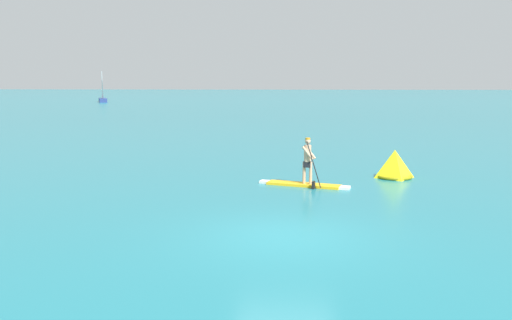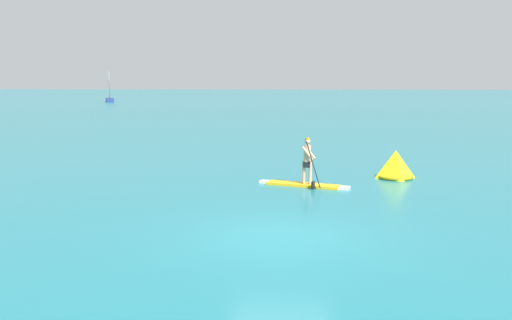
# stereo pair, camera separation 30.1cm
# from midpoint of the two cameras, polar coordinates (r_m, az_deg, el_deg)

# --- Properties ---
(ground) EXTENTS (440.00, 440.00, 0.00)m
(ground) POSITION_cam_midpoint_polar(r_m,az_deg,el_deg) (13.39, 3.34, -8.10)
(ground) COLOR #1E727F
(paddleboarder_mid_center) EXTENTS (3.34, 1.44, 1.82)m
(paddleboarder_mid_center) POSITION_cam_midpoint_polar(r_m,az_deg,el_deg) (19.55, 5.71, -1.63)
(paddleboarder_mid_center) COLOR yellow
(paddleboarder_mid_center) RESTS_ON ground
(race_marker_buoy) EXTENTS (1.41, 1.41, 1.11)m
(race_marker_buoy) POSITION_cam_midpoint_polar(r_m,az_deg,el_deg) (21.81, 15.01, -0.60)
(race_marker_buoy) COLOR yellow
(race_marker_buoy) RESTS_ON ground
(sailboat_left_horizon) EXTENTS (3.07, 5.17, 5.49)m
(sailboat_left_horizon) POSITION_cam_midpoint_polar(r_m,az_deg,el_deg) (100.72, -15.23, 6.37)
(sailboat_left_horizon) COLOR navy
(sailboat_left_horizon) RESTS_ON ground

